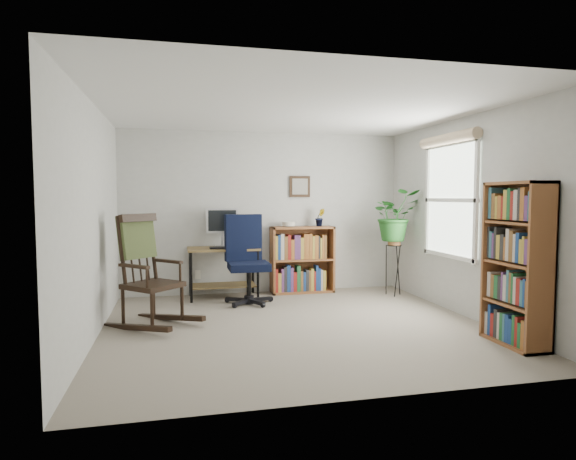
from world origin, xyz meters
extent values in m
cube|color=gray|center=(0.00, 0.00, 0.00)|extent=(4.20, 4.00, 0.00)
cube|color=silver|center=(0.00, 0.00, 2.40)|extent=(4.20, 4.00, 0.00)
cube|color=beige|center=(0.00, 2.00, 1.20)|extent=(4.20, 0.00, 2.40)
cube|color=beige|center=(0.00, -2.00, 1.20)|extent=(4.20, 0.00, 2.40)
cube|color=beige|center=(-2.10, 0.00, 1.20)|extent=(0.00, 4.00, 2.40)
cube|color=beige|center=(2.10, 0.00, 1.20)|extent=(0.00, 4.00, 2.40)
cube|color=black|center=(-0.65, 1.58, 0.73)|extent=(0.40, 0.15, 0.02)
imported|color=#226323|center=(1.80, 1.32, 1.53)|extent=(1.69, 1.88, 1.46)
imported|color=#226323|center=(0.83, 1.83, 1.05)|extent=(0.13, 0.24, 0.11)
camera|label=1|loc=(-1.27, -5.13, 1.45)|focal=30.00mm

